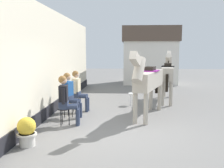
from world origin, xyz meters
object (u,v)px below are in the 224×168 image
saddled_horse_far (168,73)px  spare_stool_white (132,95)px  seated_visitor_middle (70,93)px  flower_planter_near (27,131)px  seated_visitor_far (78,89)px  saddled_horse_near (148,80)px  seated_visitor_near (66,98)px

saddled_horse_far → spare_stool_white: (-1.46, -1.02, -0.76)m
seated_visitor_middle → saddled_horse_far: (3.42, 2.97, 0.38)m
spare_stool_white → flower_planter_near: bearing=-117.8°
seated_visitor_far → saddled_horse_far: (3.33, 2.13, 0.38)m
spare_stool_white → saddled_horse_near: bearing=-75.7°
saddled_horse_near → seated_visitor_far: bearing=164.1°
seated_visitor_far → spare_stool_white: 2.20m
seated_visitor_middle → seated_visitor_far: same height
seated_visitor_middle → saddled_horse_near: (2.41, 0.18, 0.38)m
flower_planter_near → spare_stool_white: flower_planter_near is taller
seated_visitor_middle → flower_planter_near: (-0.38, -2.49, -0.44)m
saddled_horse_far → saddled_horse_near: bearing=-110.0°
seated_visitor_near → seated_visitor_middle: bearing=96.2°
seated_visitor_middle → flower_planter_near: size_ratio=2.17×
seated_visitor_near → saddled_horse_near: (2.32, 1.06, 0.38)m
seated_visitor_middle → spare_stool_white: seated_visitor_middle is taller
seated_visitor_far → flower_planter_near: seated_visitor_far is taller
seated_visitor_near → seated_visitor_middle: (-0.10, 0.88, 0.00)m
seated_visitor_near → seated_visitor_far: 1.72m
seated_visitor_far → spare_stool_white: seated_visitor_far is taller
seated_visitor_far → saddled_horse_near: bearing=-15.9°
saddled_horse_near → saddled_horse_far: 2.96m
spare_stool_white → saddled_horse_far: bearing=34.8°
saddled_horse_near → seated_visitor_near: bearing=-155.5°
saddled_horse_far → flower_planter_near: (-3.81, -5.46, -0.82)m
seated_visitor_near → saddled_horse_near: size_ratio=0.48×
seated_visitor_far → saddled_horse_far: 3.97m
flower_planter_near → saddled_horse_far: bearing=55.1°
saddled_horse_far → flower_planter_near: 6.70m
seated_visitor_near → saddled_horse_far: bearing=49.1°
seated_visitor_far → saddled_horse_near: 2.44m
saddled_horse_far → flower_planter_near: saddled_horse_far is taller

